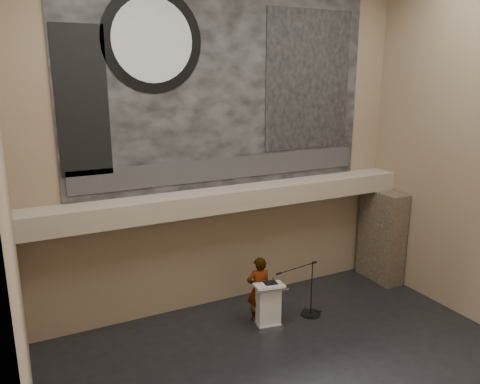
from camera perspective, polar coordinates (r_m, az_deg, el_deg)
floor at (r=10.21m, az=8.69°, el=-21.91°), size 10.00×10.00×0.00m
wall_back at (r=11.84m, az=-1.74°, el=5.79°), size 10.00×0.02×8.50m
wall_left at (r=6.86m, az=-26.34°, el=-2.08°), size 0.02×8.00×8.50m
soffit at (r=11.75m, az=-0.87°, el=-0.75°), size 10.00×0.80×0.50m
sprinkler_left at (r=11.21m, az=-8.15°, el=-3.13°), size 0.04×0.04×0.06m
sprinkler_right at (r=12.70m, az=6.98°, el=-1.01°), size 0.04×0.04×0.06m
banner at (r=11.69m, az=-1.73°, el=12.82°), size 8.00×0.05×5.00m
banner_text_strip at (r=11.88m, az=-1.58°, el=2.89°), size 7.76×0.02×0.55m
banner_clock_rim at (r=11.03m, az=-10.62°, el=17.70°), size 2.30×0.02×2.30m
banner_clock_face at (r=11.01m, az=-10.59°, el=17.71°), size 1.84×0.02×1.84m
banner_building_print at (r=12.84m, az=8.37°, el=13.27°), size 2.60×0.02×3.60m
banner_brick_print at (r=10.68m, az=-18.69°, el=10.33°), size 1.10×0.02×3.20m
stone_pier at (r=14.45m, az=16.89°, el=-5.11°), size 0.60×1.40×2.70m
lectern at (r=11.67m, az=3.47°, el=-13.56°), size 0.77×0.62×1.13m
binder at (r=11.44m, az=3.75°, el=-11.02°), size 0.33×0.28×0.04m
papers at (r=11.36m, az=3.34°, el=-11.28°), size 0.30×0.35×0.00m
speaker_person at (r=11.75m, az=2.31°, el=-11.77°), size 0.69×0.54×1.68m
mic_stand at (r=12.40m, az=8.50°, el=-13.72°), size 1.40×0.52×1.45m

